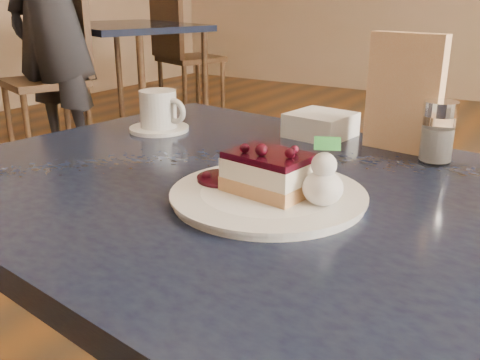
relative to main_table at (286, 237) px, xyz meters
The scene contains 11 objects.
main_table is the anchor object (origin of this frame).
dessert_plate 0.09m from the main_table, 97.13° to the right, with size 0.26×0.26×0.01m, color white.
cheesecake_slice 0.12m from the main_table, 97.13° to the right, with size 0.12×0.09×0.06m.
whipped_cream 0.14m from the main_table, 32.30° to the right, with size 0.05×0.05×0.05m.
berry_sauce 0.13m from the main_table, 154.22° to the right, with size 0.07×0.07×0.01m, color black.
coffee_set 0.43m from the main_table, 156.36° to the left, with size 0.13×0.12×0.08m.
menu_card 0.35m from the main_table, 77.02° to the left, with size 0.13×0.03×0.20m, color #FFDEB4.
sugar_shaker 0.32m from the main_table, 61.39° to the left, with size 0.06×0.06×0.10m.
napkin_stack 0.33m from the main_table, 106.65° to the left, with size 0.11×0.11×0.05m, color white.
bg_table_far_left 3.20m from the main_table, 138.41° to the left, with size 1.21×1.83×1.21m.
patron 2.68m from the main_table, 147.96° to the left, with size 0.64×0.42×1.75m, color black.
Camera 1 is at (0.13, -0.31, 0.96)m, focal length 40.00 mm.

